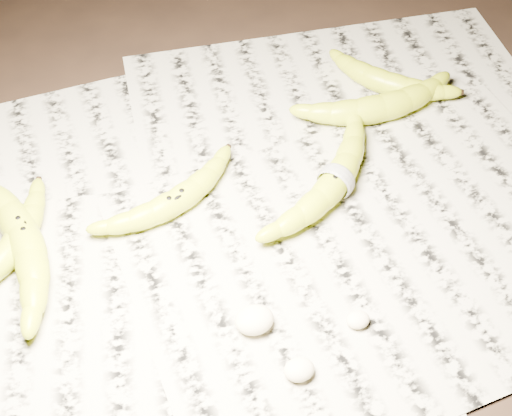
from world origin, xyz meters
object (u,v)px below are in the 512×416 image
object	(u,v)px
banana_upper_a	(381,106)
banana_upper_b	(387,80)
banana_center	(175,199)
banana_left_a	(22,232)
banana_taped	(336,179)
banana_left_b	(11,247)

from	to	relation	value
banana_upper_a	banana_upper_b	bearing A→B (deg)	57.95
banana_center	banana_upper_b	world-z (taller)	same
banana_upper_a	banana_left_a	bearing A→B (deg)	-171.43
banana_left_a	banana_taped	size ratio (longest dim) A/B	1.04
banana_left_a	banana_left_b	world-z (taller)	banana_left_a
banana_left_b	banana_upper_b	distance (m)	0.53
banana_center	banana_taped	distance (m)	0.19
banana_center	banana_taped	size ratio (longest dim) A/B	0.81
banana_left_a	banana_upper_b	world-z (taller)	banana_left_a
banana_taped	banana_upper_b	xyz separation A→B (m)	(0.13, 0.15, -0.00)
banana_taped	banana_upper_a	bearing A→B (deg)	3.11
banana_upper_b	banana_left_b	bearing A→B (deg)	-119.81
banana_left_b	banana_upper_b	size ratio (longest dim) A/B	1.04
banana_left_a	banana_upper_b	size ratio (longest dim) A/B	1.40
banana_upper_a	banana_left_b	bearing A→B (deg)	-170.14
banana_left_b	banana_center	xyz separation A→B (m)	(0.19, 0.01, -0.00)
banana_taped	banana_center	bearing A→B (deg)	130.07
banana_center	banana_left_a	bearing A→B (deg)	157.23
banana_left_b	banana_upper_a	size ratio (longest dim) A/B	0.86
banana_left_a	banana_upper_b	xyz separation A→B (m)	(0.50, 0.12, -0.00)
banana_left_b	banana_upper_a	xyz separation A→B (m)	(0.48, 0.09, 0.00)
banana_left_a	banana_center	bearing A→B (deg)	-102.95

